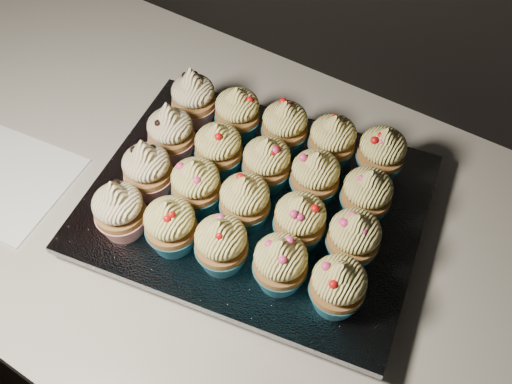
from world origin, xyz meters
TOP-DOWN VIEW (x-y plane):
  - cabinet at (0.00, 1.70)m, footprint 2.40×0.60m
  - worktop at (0.00, 1.70)m, footprint 2.44×0.64m
  - napkin at (-0.19, 1.56)m, footprint 0.18×0.18m
  - baking_tray at (0.13, 1.70)m, footprint 0.44×0.36m
  - foil_lining at (0.13, 1.70)m, footprint 0.47×0.40m
  - cupcake_0 at (0.02, 1.58)m, footprint 0.06×0.06m
  - cupcake_1 at (0.08, 1.59)m, footprint 0.06×0.06m
  - cupcake_2 at (0.15, 1.60)m, footprint 0.06×0.06m
  - cupcake_3 at (0.22, 1.62)m, footprint 0.06×0.06m
  - cupcake_4 at (0.28, 1.63)m, footprint 0.06×0.06m
  - cupcake_5 at (0.00, 1.64)m, footprint 0.06×0.06m
  - cupcake_6 at (0.07, 1.66)m, footprint 0.06×0.06m
  - cupcake_7 at (0.13, 1.67)m, footprint 0.06×0.06m
  - cupcake_8 at (0.20, 1.68)m, footprint 0.06×0.06m
  - cupcake_9 at (0.27, 1.69)m, footprint 0.06×0.06m
  - cupcake_10 at (-0.01, 1.71)m, footprint 0.06×0.06m
  - cupcake_11 at (0.06, 1.72)m, footprint 0.06×0.06m
  - cupcake_12 at (0.13, 1.73)m, footprint 0.06×0.06m
  - cupcake_13 at (0.19, 1.75)m, footprint 0.06×0.06m
  - cupcake_14 at (0.25, 1.76)m, footprint 0.06×0.06m
  - cupcake_15 at (-0.02, 1.78)m, footprint 0.06×0.06m
  - cupcake_16 at (0.04, 1.79)m, footprint 0.06×0.06m
  - cupcake_17 at (0.11, 1.80)m, footprint 0.06×0.06m
  - cupcake_18 at (0.18, 1.81)m, footprint 0.06×0.06m
  - cupcake_19 at (0.24, 1.83)m, footprint 0.06×0.06m

SIDE VIEW (x-z plane):
  - cabinet at x=0.00m, z-range 0.00..0.86m
  - worktop at x=0.00m, z-range 0.86..0.90m
  - napkin at x=-0.19m, z-range 0.90..0.90m
  - baking_tray at x=0.13m, z-range 0.90..0.92m
  - foil_lining at x=0.13m, z-range 0.92..0.93m
  - cupcake_1 at x=0.08m, z-range 0.93..1.01m
  - cupcake_2 at x=0.15m, z-range 0.93..1.01m
  - cupcake_3 at x=0.22m, z-range 0.93..1.01m
  - cupcake_4 at x=0.28m, z-range 0.93..1.01m
  - cupcake_6 at x=0.07m, z-range 0.93..1.01m
  - cupcake_7 at x=0.13m, z-range 0.93..1.01m
  - cupcake_8 at x=0.20m, z-range 0.93..1.01m
  - cupcake_9 at x=0.27m, z-range 0.93..1.01m
  - cupcake_11 at x=0.06m, z-range 0.93..1.01m
  - cupcake_12 at x=0.13m, z-range 0.93..1.01m
  - cupcake_13 at x=0.19m, z-range 0.93..1.01m
  - cupcake_14 at x=0.25m, z-range 0.93..1.01m
  - cupcake_16 at x=0.04m, z-range 0.93..1.01m
  - cupcake_17 at x=0.11m, z-range 0.93..1.01m
  - cupcake_18 at x=0.18m, z-range 0.93..1.01m
  - cupcake_19 at x=0.24m, z-range 0.93..1.01m
  - cupcake_0 at x=0.02m, z-range 0.93..1.02m
  - cupcake_5 at x=0.00m, z-range 0.93..1.02m
  - cupcake_10 at x=-0.01m, z-range 0.93..1.02m
  - cupcake_15 at x=-0.02m, z-range 0.93..1.02m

